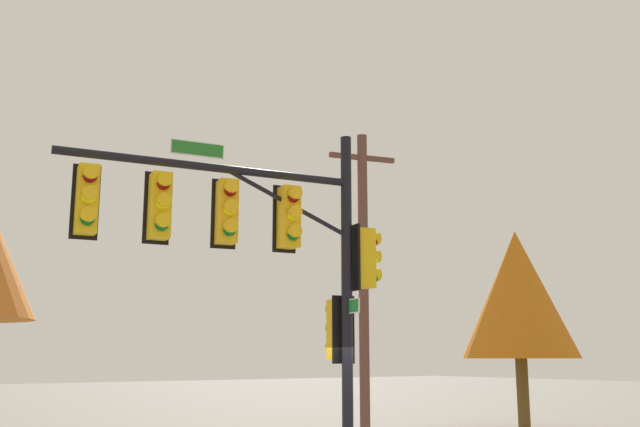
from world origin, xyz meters
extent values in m
cylinder|color=black|center=(0.00, 0.00, 3.20)|extent=(0.20, 0.20, 6.40)
cylinder|color=black|center=(2.56, -0.44, 5.52)|extent=(5.15, 1.02, 0.14)
cylinder|color=black|center=(1.15, -0.20, 5.02)|extent=(2.35, 0.48, 1.07)
cube|color=yellow|center=(1.14, -0.19, 4.77)|extent=(0.37, 0.40, 1.10)
cube|color=black|center=(1.11, -0.39, 4.77)|extent=(0.44, 0.10, 1.22)
sphere|color=maroon|center=(1.17, 0.00, 5.11)|extent=(0.22, 0.22, 0.22)
cylinder|color=yellow|center=(1.18, 0.06, 5.16)|extent=(0.25, 0.17, 0.23)
sphere|color=#FFFC14|center=(1.17, 0.00, 4.77)|extent=(0.22, 0.22, 0.22)
cylinder|color=yellow|center=(1.18, 0.06, 4.82)|extent=(0.25, 0.17, 0.23)
sphere|color=#0B621E|center=(1.17, 0.00, 4.43)|extent=(0.22, 0.22, 0.22)
cylinder|color=yellow|center=(1.18, 0.06, 4.48)|extent=(0.25, 0.17, 0.23)
cube|color=yellow|center=(2.28, -0.39, 4.77)|extent=(0.39, 0.42, 1.10)
cube|color=black|center=(2.23, -0.59, 4.77)|extent=(0.44, 0.13, 1.22)
sphere|color=maroon|center=(2.32, -0.19, 5.11)|extent=(0.22, 0.22, 0.22)
cylinder|color=yellow|center=(2.33, -0.14, 5.16)|extent=(0.26, 0.19, 0.23)
sphere|color=#FFFC14|center=(2.32, -0.19, 4.77)|extent=(0.22, 0.22, 0.22)
cylinder|color=yellow|center=(2.33, -0.14, 4.82)|extent=(0.26, 0.19, 0.23)
sphere|color=#0B621E|center=(2.32, -0.19, 4.43)|extent=(0.22, 0.22, 0.22)
cylinder|color=yellow|center=(2.33, -0.14, 4.48)|extent=(0.26, 0.19, 0.23)
cube|color=yellow|center=(3.41, -0.58, 4.77)|extent=(0.37, 0.41, 1.10)
cube|color=black|center=(3.38, -0.78, 4.77)|extent=(0.44, 0.11, 1.22)
sphere|color=maroon|center=(3.45, -0.39, 5.11)|extent=(0.22, 0.22, 0.22)
cylinder|color=yellow|center=(3.46, -0.33, 5.16)|extent=(0.25, 0.17, 0.23)
sphere|color=#FFFC14|center=(3.45, -0.39, 4.77)|extent=(0.22, 0.22, 0.22)
cylinder|color=yellow|center=(3.46, -0.33, 4.82)|extent=(0.25, 0.17, 0.23)
sphere|color=#0B621E|center=(3.45, -0.39, 4.43)|extent=(0.22, 0.22, 0.22)
cylinder|color=yellow|center=(3.46, -0.33, 4.48)|extent=(0.25, 0.17, 0.23)
cube|color=yellow|center=(4.55, -0.78, 4.77)|extent=(0.38, 0.41, 1.10)
cube|color=black|center=(4.52, -0.98, 4.77)|extent=(0.44, 0.12, 1.22)
sphere|color=maroon|center=(4.59, -0.58, 5.11)|extent=(0.22, 0.22, 0.22)
cylinder|color=yellow|center=(4.60, -0.52, 5.16)|extent=(0.25, 0.18, 0.23)
sphere|color=#FFFC14|center=(4.59, -0.58, 4.77)|extent=(0.22, 0.22, 0.22)
cylinder|color=yellow|center=(4.60, -0.52, 4.82)|extent=(0.25, 0.18, 0.23)
sphere|color=#0B621E|center=(4.59, -0.58, 4.43)|extent=(0.22, 0.22, 0.22)
cylinder|color=yellow|center=(4.60, -0.52, 4.48)|extent=(0.25, 0.18, 0.23)
cube|color=yellow|center=(-0.34, 0.06, 4.12)|extent=(0.41, 0.38, 1.10)
cube|color=black|center=(-0.15, 0.03, 4.12)|extent=(0.11, 0.44, 1.22)
sphere|color=maroon|center=(-0.54, 0.09, 4.46)|extent=(0.22, 0.22, 0.22)
cylinder|color=yellow|center=(-0.60, 0.10, 4.51)|extent=(0.18, 0.25, 0.23)
sphere|color=#FFFC14|center=(-0.54, 0.09, 4.12)|extent=(0.22, 0.22, 0.22)
cylinder|color=yellow|center=(-0.60, 0.10, 4.17)|extent=(0.18, 0.25, 0.23)
sphere|color=#0B621E|center=(-0.54, 0.09, 3.78)|extent=(0.22, 0.22, 0.22)
cylinder|color=yellow|center=(-0.60, 0.10, 3.83)|extent=(0.18, 0.25, 0.23)
cube|color=gold|center=(-0.06, -0.34, 2.82)|extent=(0.38, 0.41, 1.10)
cube|color=black|center=(-0.03, -0.15, 2.82)|extent=(0.44, 0.11, 1.22)
sphere|color=maroon|center=(-0.09, -0.54, 3.16)|extent=(0.22, 0.22, 0.22)
cylinder|color=gold|center=(-0.10, -0.60, 3.21)|extent=(0.25, 0.18, 0.23)
sphere|color=#FFFC14|center=(-0.09, -0.54, 2.82)|extent=(0.22, 0.22, 0.22)
cylinder|color=gold|center=(-0.10, -0.60, 2.87)|extent=(0.25, 0.18, 0.23)
sphere|color=#0B621E|center=(-0.09, -0.54, 2.48)|extent=(0.22, 0.22, 0.22)
cylinder|color=gold|center=(-0.10, -0.60, 2.53)|extent=(0.25, 0.18, 0.23)
cube|color=white|center=(2.82, -0.48, 5.82)|extent=(0.93, 0.18, 0.26)
cube|color=#207427|center=(2.82, -0.48, 5.82)|extent=(0.89, 0.18, 0.22)
cube|color=white|center=(0.00, 0.00, 3.22)|extent=(0.18, 0.93, 0.26)
cube|color=#147A31|center=(0.00, 0.00, 3.22)|extent=(0.18, 0.89, 0.22)
cylinder|color=brown|center=(-3.40, -3.78, 4.00)|extent=(0.25, 0.25, 8.00)
cube|color=brown|center=(-3.40, -3.78, 7.40)|extent=(1.77, 0.58, 0.12)
cylinder|color=brown|center=(-11.59, -5.76, 1.15)|extent=(0.40, 0.40, 2.29)
cone|color=#BE6616|center=(-11.59, -5.76, 4.43)|extent=(3.84, 3.84, 4.27)
camera|label=1|loc=(8.04, 10.58, 2.32)|focal=41.12mm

